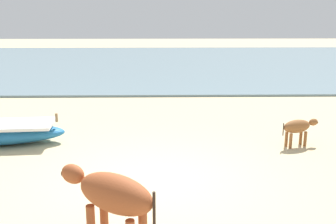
{
  "coord_description": "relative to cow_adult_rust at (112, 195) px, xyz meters",
  "views": [
    {
      "loc": [
        0.16,
        -6.65,
        2.98
      ],
      "look_at": [
        0.34,
        2.74,
        0.6
      ],
      "focal_mm": 42.14,
      "sensor_mm": 36.0,
      "label": 1
    }
  ],
  "objects": [
    {
      "name": "sea_water",
      "position": [
        0.46,
        19.39,
        -0.7
      ],
      "size": [
        60.0,
        20.0,
        0.08
      ],
      "primitive_type": "cube",
      "color": "slate",
      "rests_on": "ground"
    },
    {
      "name": "cow_adult_rust",
      "position": [
        0.0,
        0.0,
        0.0
      ],
      "size": [
        1.43,
        1.15,
        1.03
      ],
      "rotation": [
        0.0,
        0.0,
        2.53
      ],
      "color": "#9E4C28",
      "rests_on": "ground"
    },
    {
      "name": "ground",
      "position": [
        0.46,
        2.08,
        -0.74
      ],
      "size": [
        80.0,
        80.0,
        0.0
      ],
      "primitive_type": "plane",
      "color": "#CCB789"
    },
    {
      "name": "calf_near_brown",
      "position": [
        3.74,
        3.94,
        -0.29
      ],
      "size": [
        0.94,
        0.52,
        0.63
      ],
      "rotation": [
        0.0,
        0.0,
        0.36
      ],
      "color": "brown",
      "rests_on": "ground"
    }
  ]
}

